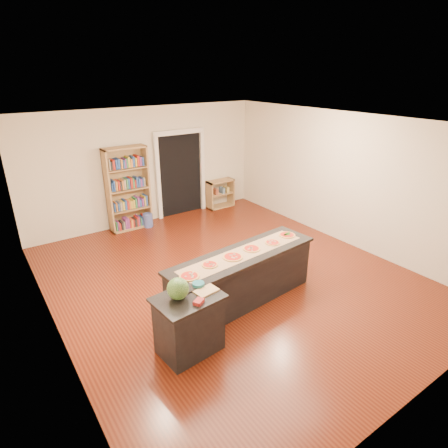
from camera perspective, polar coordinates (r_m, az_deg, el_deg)
room at (r=6.45m, az=1.02°, el=2.72°), size 6.00×7.00×2.80m
doorway at (r=9.79m, az=-6.67°, el=8.28°), size 1.40×0.09×2.21m
kitchen_island at (r=6.17m, az=2.80°, el=-8.14°), size 2.67×0.72×0.88m
side_counter at (r=5.20m, az=-5.35°, el=-14.92°), size 0.87×0.64×0.86m
bookshelf at (r=9.09m, az=-14.41°, el=5.19°), size 0.99×0.35×1.97m
low_shelf at (r=10.43m, az=-0.56°, el=4.65°), size 0.77×0.33×0.77m
waste_bin at (r=9.34m, az=-11.50°, el=0.59°), size 0.23×0.23×0.34m
kraft_paper at (r=5.96m, az=2.86°, el=-4.50°), size 2.34×0.62×0.00m
watermelon at (r=4.86m, az=-7.03°, el=-9.76°), size 0.29×0.29×0.29m
cutting_board at (r=5.04m, az=-2.72°, el=-10.14°), size 0.33×0.24×0.02m
package_red at (r=4.81m, az=-3.87°, el=-11.73°), size 0.17×0.15×0.05m
package_teal at (r=5.13m, az=-3.93°, el=-9.22°), size 0.17×0.17×0.06m
pizza_a at (r=5.34m, az=-5.31°, el=-7.90°), size 0.28×0.28×0.02m
pizza_b at (r=5.61m, az=-2.18°, el=-6.20°), size 0.26×0.26×0.02m
pizza_c at (r=5.82m, az=1.34°, el=-5.03°), size 0.30×0.30×0.02m
pizza_d at (r=6.10m, az=4.22°, el=-3.75°), size 0.27×0.27×0.02m
pizza_e at (r=6.34m, az=7.39°, el=-2.82°), size 0.25×0.25×0.02m
pizza_f at (r=6.66m, az=9.58°, el=-1.65°), size 0.31×0.31×0.02m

